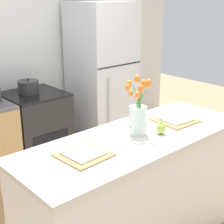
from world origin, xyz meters
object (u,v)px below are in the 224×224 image
stove_range (37,133)px  refrigerator (102,79)px  flower_vase (138,115)px  plate_setting_left (83,154)px  pear_figurine (161,128)px  plate_setting_right (175,120)px  cooking_pot (28,87)px

stove_range → refrigerator: bearing=0.0°
flower_vase → plate_setting_left: 0.52m
stove_range → plate_setting_left: 1.76m
refrigerator → plate_setting_left: (-1.51, -1.59, 0.05)m
pear_figurine → plate_setting_right: bearing=18.0°
pear_figurine → refrigerator: bearing=62.4°
pear_figurine → plate_setting_left: size_ratio=0.39×
refrigerator → plate_setting_right: (-0.59, -1.59, 0.05)m
flower_vase → plate_setting_right: bearing=-3.3°
stove_range → flower_vase: (-0.05, -1.57, 0.64)m
plate_setting_right → cooking_pot: bearing=103.4°
refrigerator → flower_vase: (-1.00, -1.57, 0.18)m
cooking_pot → plate_setting_left: bearing=-107.9°
stove_range → flower_vase: flower_vase is taller
plate_setting_left → cooking_pot: (0.53, 1.63, 0.02)m
flower_vase → plate_setting_left: size_ratio=1.34×
pear_figurine → plate_setting_right: (0.29, 0.09, -0.04)m
cooking_pot → flower_vase: bearing=-90.7°
stove_range → plate_setting_right: size_ratio=2.97×
refrigerator → pear_figurine: (-0.88, -1.68, 0.09)m
plate_setting_left → plate_setting_right: (0.92, 0.00, 0.00)m
refrigerator → plate_setting_left: bearing=-133.5°
refrigerator → pear_figurine: size_ratio=15.24×
flower_vase → pear_figurine: 0.19m
stove_range → plate_setting_left: (-0.56, -1.59, 0.51)m
plate_setting_left → cooking_pot: cooking_pot is taller
stove_range → pear_figurine: 1.77m
stove_range → refrigerator: size_ratio=0.50×
refrigerator → stove_range: bearing=-180.0°
refrigerator → cooking_pot: size_ratio=8.14×
pear_figurine → cooking_pot: (-0.10, 1.73, -0.02)m
refrigerator → flower_vase: 1.87m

